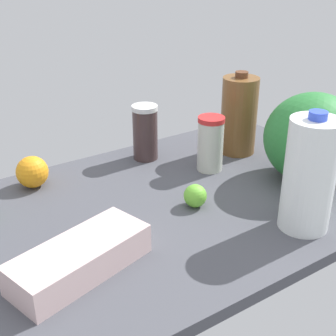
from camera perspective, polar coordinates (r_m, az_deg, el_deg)
name	(u,v)px	position (r cm, az deg, el deg)	size (l,w,h in cm)	color
countertop	(168,208)	(121.80, 0.00, -4.88)	(120.00, 76.00, 3.00)	#46484F
shaker_bottle	(145,132)	(143.08, -2.80, 4.37)	(7.83, 7.83, 17.05)	#3E2D2D
egg_carton	(80,258)	(97.28, -10.66, -10.78)	(29.38, 11.71, 6.62)	beige
chocolate_milk_jug	(239,115)	(148.23, 8.64, 6.37)	(11.19, 11.19, 25.94)	brown
milk_jug	(309,175)	(109.75, 16.86, -0.84)	(11.62, 11.62, 28.50)	white
watermelon	(312,138)	(133.79, 17.18, 3.49)	(26.39, 26.39, 25.02)	#287532
tumbler_cup	(210,144)	(136.14, 5.19, 2.99)	(7.73, 7.73, 16.29)	beige
lime_far_back	(195,196)	(118.46, 3.33, -3.40)	(5.90, 5.90, 5.90)	#69BC35
orange_loose	(32,172)	(132.46, -16.22, -0.46)	(8.75, 8.75, 8.75)	orange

